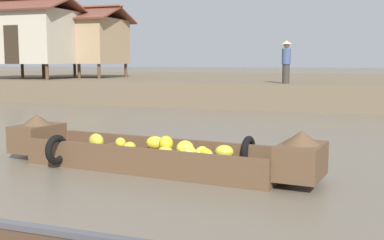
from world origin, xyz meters
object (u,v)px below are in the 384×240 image
at_px(stilt_house_mid_left, 85,40).
at_px(vendor_person, 286,60).
at_px(banana_boat, 153,153).
at_px(stilt_house_left, 32,36).

bearing_deg(stilt_house_mid_left, vendor_person, -19.21).
xyz_separation_m(stilt_house_mid_left, vendor_person, (11.29, -3.93, -1.06)).
xyz_separation_m(banana_boat, vendor_person, (0.59, 11.63, 1.64)).
bearing_deg(stilt_house_left, stilt_house_mid_left, 59.44).
distance_m(banana_boat, vendor_person, 11.76).
bearing_deg(stilt_house_left, vendor_person, -6.38).
height_order(banana_boat, vendor_person, vendor_person).
bearing_deg(stilt_house_mid_left, stilt_house_left, -120.56).
xyz_separation_m(stilt_house_left, stilt_house_mid_left, (1.48, 2.51, -0.13)).
xyz_separation_m(banana_boat, stilt_house_mid_left, (-10.69, 15.56, 2.70)).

